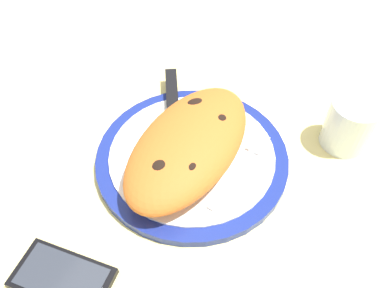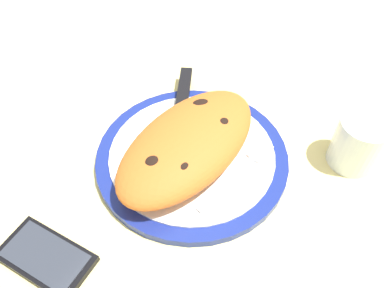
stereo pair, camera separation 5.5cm
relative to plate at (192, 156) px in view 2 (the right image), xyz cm
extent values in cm
cube|color=#E5D684|center=(0.00, 0.00, -2.31)|extent=(150.00, 150.00, 3.00)
cylinder|color=navy|center=(0.00, 0.00, -0.12)|extent=(28.91, 28.91, 1.38)
cylinder|color=white|center=(0.00, 0.00, 0.72)|extent=(24.87, 24.87, 0.30)
ellipsoid|color=#C16023|center=(-0.98, -0.44, 3.82)|extent=(26.41, 14.72, 5.89)
ellipsoid|color=black|center=(4.87, 1.81, 5.86)|extent=(3.94, 3.76, 1.08)
ellipsoid|color=black|center=(3.61, -2.61, 6.04)|extent=(2.62, 2.47, 0.73)
ellipsoid|color=black|center=(-7.37, 0.75, 5.96)|extent=(3.42, 3.16, 0.96)
ellipsoid|color=black|center=(-5.71, -2.79, 5.95)|extent=(1.91, 1.46, 0.64)
cube|color=silver|center=(-1.86, -7.28, 1.07)|extent=(11.88, 2.35, 0.40)
cube|color=silver|center=(6.01, -8.26, 1.07)|extent=(4.24, 2.67, 0.40)
cube|color=silver|center=(-0.18, 2.82, 1.07)|extent=(13.04, 8.67, 0.40)
cube|color=black|center=(10.37, 9.12, 1.47)|extent=(9.90, 7.01, 1.20)
cube|color=black|center=(-23.59, 5.55, -0.31)|extent=(7.68, 12.42, 1.00)
cube|color=#2D333D|center=(-23.59, 5.55, 0.27)|extent=(6.57, 10.91, 0.16)
cylinder|color=silver|center=(13.98, -19.68, 3.21)|extent=(7.17, 7.17, 8.03)
cylinder|color=silver|center=(13.98, -19.68, 1.45)|extent=(6.60, 6.60, 4.12)
camera|label=1|loc=(-32.33, -16.31, 44.88)|focal=35.57mm
camera|label=2|loc=(-29.46, -21.05, 44.88)|focal=35.57mm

